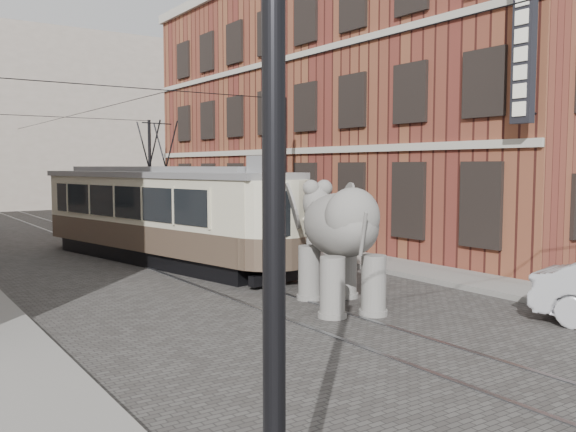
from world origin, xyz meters
TOP-DOWN VIEW (x-y plane):
  - ground at (0.00, 0.00)m, footprint 120.00×120.00m
  - tram_rails at (0.00, 0.00)m, footprint 1.54×80.00m
  - sidewalk_right at (6.00, 0.00)m, footprint 2.00×60.00m
  - brick_building at (11.00, 9.00)m, footprint 8.00×26.00m
  - catenary at (-0.20, 5.00)m, footprint 11.00×30.20m
  - tram at (0.08, 6.23)m, footprint 4.87×12.54m
  - elephant at (1.01, -2.64)m, footprint 4.30×5.59m

SIDE VIEW (x-z plane):
  - ground at x=0.00m, z-range 0.00..0.00m
  - tram_rails at x=0.00m, z-range 0.00..0.02m
  - sidewalk_right at x=6.00m, z-range 0.00..0.15m
  - elephant at x=1.01m, z-range 0.00..3.03m
  - tram at x=0.08m, z-range 0.00..4.87m
  - catenary at x=-0.20m, z-range 0.00..6.00m
  - brick_building at x=11.00m, z-range 0.00..12.00m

